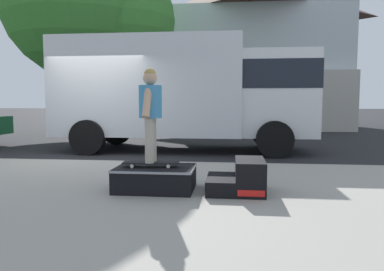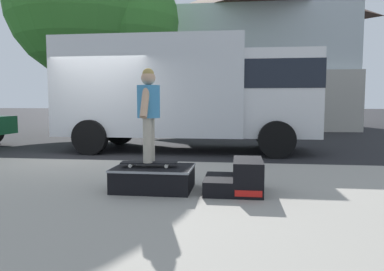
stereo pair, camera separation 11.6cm
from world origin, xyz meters
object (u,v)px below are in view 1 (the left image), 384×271
Objects in this scene: skateboard at (151,163)px; box_truck at (185,89)px; kicker_ramp at (241,178)px; street_tree_main at (91,6)px; skater_kid at (150,107)px; skate_box at (155,177)px.

skateboard is 0.11× the size of box_truck.
kicker_ramp is 0.09× the size of street_tree_main.
skateboard is 11.26m from street_tree_main.
skateboard is 0.77m from skater_kid.
street_tree_main is (-4.27, 4.11, 3.43)m from box_truck.
street_tree_main is (-5.68, 9.25, 4.82)m from kicker_ramp.
box_truck is 0.82× the size of street_tree_main.
skate_box is 0.85× the size of skater_kid.
skater_kid reaches higher than skate_box.
skateboard is (-1.24, -0.02, 0.20)m from kicker_ramp.
skateboard reaches higher than skate_box.
skater_kid is 5.17m from box_truck.
box_truck reaches higher than skater_kid.
skater_kid is (-0.06, -0.02, 0.98)m from skate_box.
skater_kid is at bearing -163.64° from skate_box.
street_tree_main reaches higher than skater_kid.
box_truck is at bearing 105.44° from kicker_ramp.
kicker_ramp is 0.98× the size of skateboard.
skateboard is 0.61× the size of skater_kid.
skater_kid is at bearing -179.25° from kicker_ramp.
box_truck is at bearing 92.58° from skate_box.
skateboard is 0.09× the size of street_tree_main.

